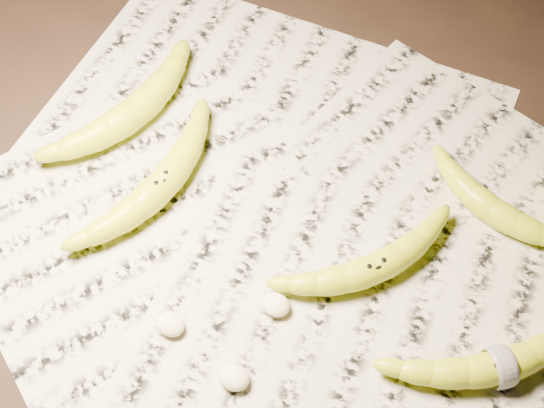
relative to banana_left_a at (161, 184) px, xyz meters
The scene contains 11 objects.
ground 0.16m from the banana_left_a, ahead, with size 3.00×3.00×0.00m, color black.
newspaper_patch 0.20m from the banana_left_a, ahead, with size 0.90×0.70×0.01m, color beige.
banana_left_a is the anchor object (origin of this frame).
banana_left_b 0.12m from the banana_left_a, 141.31° to the left, with size 0.21×0.07×0.04m, color #C5E21C, non-canonical shape.
banana_center 0.26m from the banana_left_a, ahead, with size 0.19×0.06×0.04m, color #C5E21C, non-canonical shape.
banana_taped 0.42m from the banana_left_a, ahead, with size 0.21×0.06×0.04m, color #C5E21C, non-canonical shape.
banana_upper_a 0.38m from the banana_left_a, 25.12° to the left, with size 0.17×0.05×0.03m, color #C5E21C, non-canonical shape.
measuring_tape 0.42m from the banana_left_a, ahead, with size 0.05×0.05×0.00m, color white.
flesh_chunk_a 0.17m from the banana_left_a, 52.88° to the right, with size 0.03×0.03×0.02m, color #F9EDC1.
flesh_chunk_b 0.25m from the banana_left_a, 38.50° to the right, with size 0.03×0.03×0.02m, color #F9EDC1.
flesh_chunk_c 0.20m from the banana_left_a, 18.05° to the right, with size 0.03×0.03×0.02m, color #F9EDC1.
Camera 1 is at (0.20, -0.38, 0.75)m, focal length 50.00 mm.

